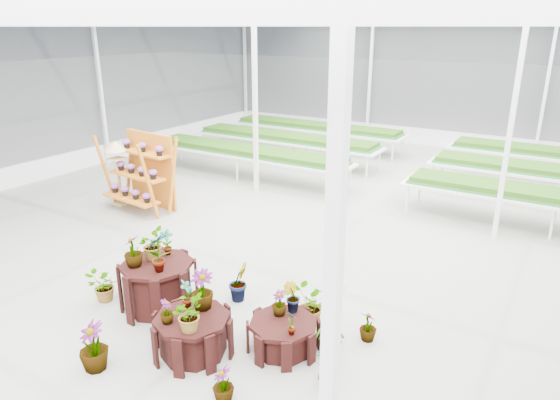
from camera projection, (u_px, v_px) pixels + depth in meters
The scene contains 10 objects.
ground_plane at pixel (271, 281), 8.71m from camera, with size 24.00×24.00×0.00m, color gray.
greenhouse_shell at pixel (271, 155), 7.97m from camera, with size 18.00×24.00×4.50m, color white, non-canonical shape.
steel_frame at pixel (271, 155), 7.97m from camera, with size 18.00×24.00×4.50m, color silver, non-canonical shape.
nursery_benches at pixel (404, 165), 14.38m from camera, with size 16.00×7.00×0.84m, color silver, non-canonical shape.
plinth_tall at pixel (159, 286), 7.73m from camera, with size 1.16×1.16×0.79m, color black.
plinth_mid at pixel (193, 335), 6.70m from camera, with size 1.06×1.06×0.56m, color black.
plinth_low at pixel (283, 335), 6.79m from camera, with size 0.97×0.97×0.44m, color black.
shelf_rack at pixel (138, 173), 11.82m from camera, with size 1.72×0.91×1.82m, color #B56115, non-canonical shape.
bird_table at pixel (118, 173), 12.16m from camera, with size 0.39×0.39×1.62m, color tan, non-canonical shape.
nursery_plants at pixel (205, 293), 7.29m from camera, with size 4.39×2.93×1.40m.
Camera 1 is at (4.17, -6.55, 4.20)m, focal length 32.00 mm.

